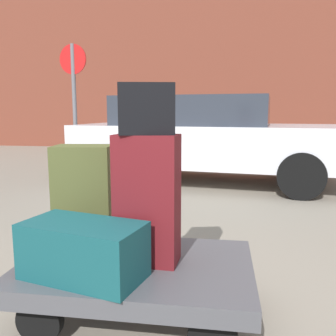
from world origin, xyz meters
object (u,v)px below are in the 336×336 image
suitcase_maroon_rear_left (147,199)px  duffel_bag_black_topmost_pile (146,109)px  luggage_cart (137,273)px  no_parking_sign (74,97)px  suitcase_olive_front_left (84,194)px  bollard_kerb_near (323,147)px  parked_car (205,137)px  duffel_bag_teal_front_right (83,250)px

suitcase_maroon_rear_left → duffel_bag_black_topmost_pile: bearing=0.0°
luggage_cart → duffel_bag_black_topmost_pile: 0.92m
duffel_bag_black_topmost_pile → no_parking_sign: (-2.12, 4.08, 0.23)m
suitcase_olive_front_left → bollard_kerb_near: suitcase_olive_front_left is taller
duffel_bag_black_topmost_pile → bollard_kerb_near: duffel_bag_black_topmost_pile is taller
suitcase_olive_front_left → bollard_kerb_near: 8.24m
parked_car → bollard_kerb_near: parked_car is taller
suitcase_olive_front_left → bollard_kerb_near: bearing=58.6°
luggage_cart → suitcase_olive_front_left: size_ratio=2.07×
parked_car → bollard_kerb_near: bearing=51.8°
luggage_cart → duffel_bag_teal_front_right: size_ratio=2.13×
bollard_kerb_near → no_parking_sign: size_ratio=0.26×
parked_car → bollard_kerb_near: size_ratio=7.60×
suitcase_maroon_rear_left → bollard_kerb_near: bearing=73.0°
no_parking_sign → suitcase_maroon_rear_left: bearing=-62.6°
suitcase_maroon_rear_left → luggage_cart: bearing=-159.3°
no_parking_sign → duffel_bag_black_topmost_pile: bearing=-62.6°
suitcase_maroon_rear_left → suitcase_olive_front_left: size_ratio=1.14×
luggage_cart → no_parking_sign: no_parking_sign is taller
luggage_cart → duffel_bag_black_topmost_pile: size_ratio=4.43×
duffel_bag_teal_front_right → suitcase_maroon_rear_left: bearing=55.0°
luggage_cart → suitcase_maroon_rear_left: 0.43m
no_parking_sign → duffel_bag_teal_front_right: bearing=-67.0°
luggage_cart → parked_car: (0.17, 4.18, 0.49)m
duffel_bag_black_topmost_pile → no_parking_sign: size_ratio=0.13×
suitcase_olive_front_left → parked_car: parked_car is taller
duffel_bag_teal_front_right → no_parking_sign: no_parking_sign is taller
duffel_bag_black_topmost_pile → luggage_cart: bearing=-175.7°
suitcase_olive_front_left → duffel_bag_black_topmost_pile: bearing=-35.9°
parked_car → suitcase_maroon_rear_left: bearing=-91.5°
parked_car → bollard_kerb_near: 4.60m
suitcase_maroon_rear_left → duffel_bag_teal_front_right: suitcase_maroon_rear_left is taller
luggage_cart → duffel_bag_black_topmost_pile: bearing=17.0°
duffel_bag_black_topmost_pile → bollard_kerb_near: 8.34m
suitcase_maroon_rear_left → parked_car: parked_car is taller
luggage_cart → suitcase_maroon_rear_left: suitcase_maroon_rear_left is taller
duffel_bag_teal_front_right → suitcase_olive_front_left: 0.56m
suitcase_maroon_rear_left → no_parking_sign: (-2.12, 4.08, 0.73)m
duffel_bag_black_topmost_pile → bollard_kerb_near: size_ratio=0.49×
luggage_cart → suitcase_maroon_rear_left: bearing=17.0°
luggage_cart → duffel_bag_teal_front_right: (-0.22, -0.22, 0.21)m
suitcase_maroon_rear_left → bollard_kerb_near: size_ratio=1.21×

